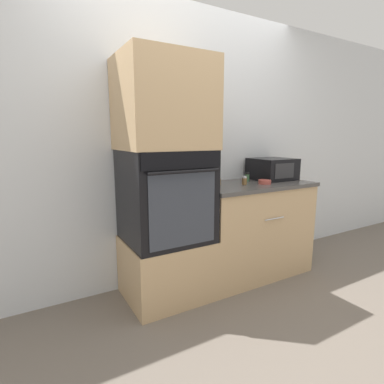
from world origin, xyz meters
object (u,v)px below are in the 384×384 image
(knife_block, at_px, (202,175))
(condiment_jar_near, at_px, (244,181))
(bowl, at_px, (265,182))
(microwave, at_px, (272,169))
(condiment_jar_mid, at_px, (247,177))
(wall_oven, at_px, (166,196))
(condiment_jar_far, at_px, (219,181))

(knife_block, height_order, condiment_jar_near, knife_block)
(bowl, bearing_deg, knife_block, 154.65)
(microwave, height_order, condiment_jar_near, microwave)
(bowl, height_order, condiment_jar_near, condiment_jar_near)
(condiment_jar_near, relative_size, condiment_jar_mid, 0.88)
(wall_oven, bearing_deg, bowl, -6.02)
(wall_oven, relative_size, knife_block, 3.43)
(knife_block, relative_size, condiment_jar_far, 2.68)
(condiment_jar_mid, bearing_deg, bowl, -79.82)
(condiment_jar_mid, height_order, condiment_jar_far, condiment_jar_mid)
(bowl, bearing_deg, condiment_jar_mid, 100.18)
(microwave, relative_size, condiment_jar_far, 5.07)
(condiment_jar_mid, bearing_deg, wall_oven, -173.66)
(knife_block, bearing_deg, condiment_jar_near, -31.14)
(wall_oven, relative_size, condiment_jar_near, 9.41)
(bowl, bearing_deg, wall_oven, 173.98)
(knife_block, bearing_deg, bowl, -25.35)
(condiment_jar_far, bearing_deg, wall_oven, -174.88)
(microwave, relative_size, condiment_jar_near, 5.18)
(wall_oven, xyz_separation_m, knife_block, (0.44, 0.15, 0.12))
(knife_block, height_order, bowl, knife_block)
(bowl, bearing_deg, condiment_jar_far, 160.01)
(wall_oven, height_order, condiment_jar_mid, wall_oven)
(condiment_jar_mid, bearing_deg, knife_block, 174.69)
(condiment_jar_near, bearing_deg, condiment_jar_far, 155.24)
(microwave, distance_m, condiment_jar_mid, 0.32)
(knife_block, relative_size, condiment_jar_mid, 2.41)
(condiment_jar_far, bearing_deg, microwave, 2.98)
(bowl, relative_size, condiment_jar_far, 1.47)
(microwave, xyz_separation_m, knife_block, (-0.81, 0.06, -0.02))
(condiment_jar_far, bearing_deg, condiment_jar_near, -24.76)
(microwave, relative_size, condiment_jar_mid, 4.55)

